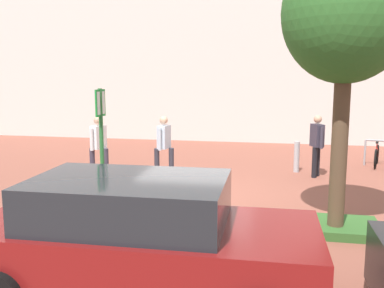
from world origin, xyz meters
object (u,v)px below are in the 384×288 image
Objects in this scene: bike_at_sign at (110,196)px; person_shirt_white at (99,144)px; tree_sidewalk at (346,15)px; car_maroon_wagon at (141,240)px; bollard_steel at (297,157)px; person_suited_navy at (317,142)px; parking_sign_post at (101,134)px; person_casual_tan at (164,143)px.

person_shirt_white is (-1.36, 2.67, 0.63)m from bike_at_sign.
person_shirt_white is (-5.74, 3.04, -2.79)m from tree_sidewalk.
bike_at_sign is 0.39× the size of car_maroon_wagon.
bollard_steel is 0.21× the size of car_maroon_wagon.
bollard_steel is 8.12m from car_maroon_wagon.
bike_at_sign is at bearing 175.17° from tree_sidewalk.
person_suited_navy is 0.40× the size of car_maroon_wagon.
person_suited_navy is (4.44, 4.38, -0.68)m from parking_sign_post.
bollard_steel is (3.90, 4.64, 0.10)m from bike_at_sign.
car_maroon_wagon is (1.68, -3.16, 0.41)m from bike_at_sign.
parking_sign_post reaches higher than person_casual_tan.
person_casual_tan is (-4.04, 3.42, -2.79)m from tree_sidewalk.
tree_sidewalk is at bearing -40.28° from person_casual_tan.
person_casual_tan is (-4.06, -1.08, 0.00)m from person_suited_navy.
tree_sidewalk is 5.55× the size of bollard_steel.
bollard_steel is at bearing 51.08° from parking_sign_post.
tree_sidewalk is 1.96× the size of parking_sign_post.
bollard_steel is 3.93m from person_casual_tan.
parking_sign_post is at bearing -135.43° from person_suited_navy.
parking_sign_post is at bearing 120.53° from car_maroon_wagon.
person_shirt_white is at bearing 117.53° from car_maroon_wagon.
tree_sidewalk is 5.99m from person_casual_tan.
bike_at_sign is 0.98× the size of person_casual_tan.
car_maroon_wagon is (-2.70, -2.79, -3.02)m from tree_sidewalk.
person_shirt_white is 0.40× the size of car_maroon_wagon.
parking_sign_post is 2.83× the size of bollard_steel.
tree_sidewalk reaches higher than person_suited_navy.
person_casual_tan is (0.39, 3.30, -0.68)m from parking_sign_post.
person_casual_tan is at bearing 83.53° from bike_at_sign.
bollard_steel is 5.64m from person_shirt_white.
person_shirt_white reaches higher than bollard_steel.
person_suited_navy and person_shirt_white have the same top height.
person_casual_tan is at bearing 12.75° from person_shirt_white.
person_suited_navy and person_casual_tan have the same top height.
parking_sign_post is 0.59× the size of car_maroon_wagon.
person_suited_navy is (4.40, 4.13, 0.63)m from bike_at_sign.
tree_sidewalk is at bearing -1.64° from parking_sign_post.
person_shirt_white is at bearing 152.13° from tree_sidewalk.
tree_sidewalk is 4.92m from car_maroon_wagon.
person_suited_navy is (0.02, 4.50, -2.79)m from tree_sidewalk.
tree_sidewalk is 5.30m from person_suited_navy.
bollard_steel is at bearing 20.55° from person_shirt_white.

